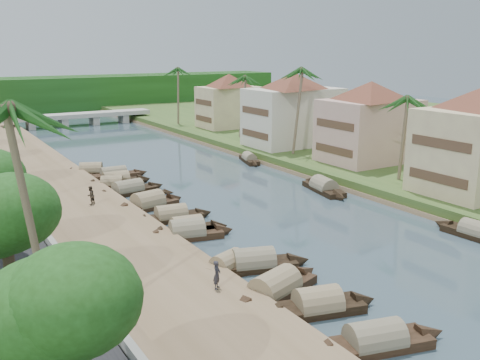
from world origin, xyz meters
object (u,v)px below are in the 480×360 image
sampan_0 (375,342)px  person_near (217,275)px  bridge (79,117)px  sampan_1 (318,306)px

sampan_0 → person_near: 9.86m
bridge → sampan_1: size_ratio=3.61×
sampan_0 → sampan_1: bearing=104.5°
sampan_0 → sampan_1: (0.00, 4.49, 0.00)m
sampan_0 → person_near: person_near is taller
bridge → sampan_0: bearing=-95.7°
bridge → sampan_1: 84.06m
sampan_0 → sampan_1: 4.49m
sampan_1 → sampan_0: bearing=-75.2°
sampan_1 → person_near: (-4.18, 4.35, 1.25)m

